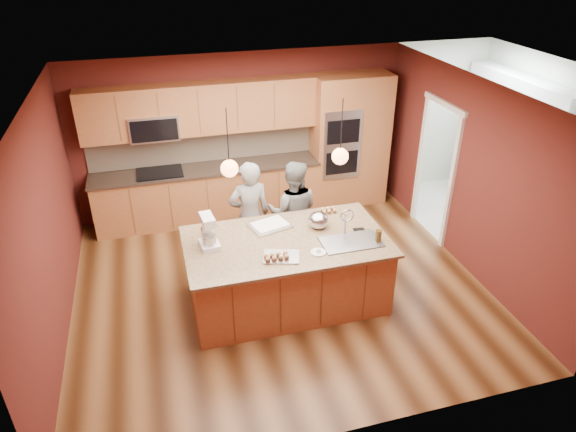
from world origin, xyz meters
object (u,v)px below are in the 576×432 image
object	(u,v)px
person_right	(293,212)
mixing_bowl	(318,220)
island	(288,270)
stand_mixer	(208,234)
person_left	(250,216)

from	to	relation	value
person_right	mixing_bowl	distance (m)	0.82
island	person_right	size ratio (longest dim) A/B	1.63
island	stand_mixer	size ratio (longest dim) A/B	6.02
person_right	stand_mixer	bearing A→B (deg)	50.50
person_right	stand_mixer	size ratio (longest dim) A/B	3.70
person_right	mixing_bowl	xyz separation A→B (m)	(0.12, -0.77, 0.26)
island	person_left	world-z (taller)	person_left
person_right	stand_mixer	distance (m)	1.60
island	person_right	bearing A→B (deg)	70.18
person_left	person_right	xyz separation A→B (m)	(0.64, -0.00, -0.04)
mixing_bowl	person_right	bearing A→B (deg)	99.12
island	person_left	xyz separation A→B (m)	(-0.29, 0.97, 0.34)
person_right	stand_mixer	xyz separation A→B (m)	(-1.31, -0.84, 0.34)
person_left	island	bearing A→B (deg)	102.85
stand_mixer	mixing_bowl	distance (m)	1.44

